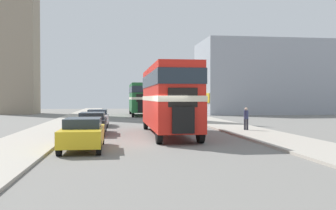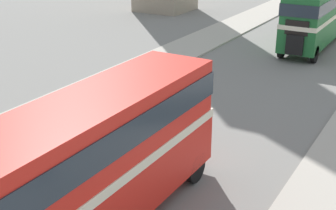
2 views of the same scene
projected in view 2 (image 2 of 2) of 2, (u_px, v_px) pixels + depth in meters
name	position (u px, v px, depth m)	size (l,w,h in m)	color
double_decker_bus	(86.00, 161.00, 12.59)	(2.45, 10.90, 4.22)	red
bus_distant	(317.00, 13.00, 33.01)	(2.48, 10.24, 4.10)	#1E602D
car_parked_mid	(9.00, 158.00, 16.54)	(1.73, 4.57, 1.39)	black
car_parked_far	(121.00, 100.00, 21.92)	(1.72, 4.29, 1.36)	white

